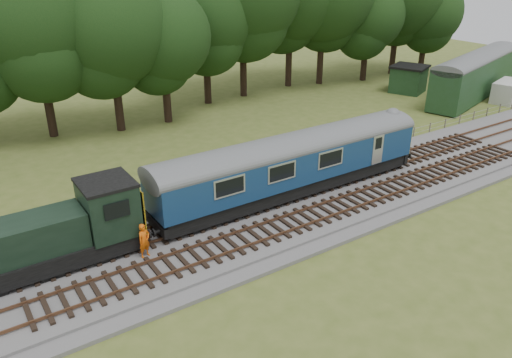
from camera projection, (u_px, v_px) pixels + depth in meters
ground at (317, 203)px, 30.38m from camera, size 120.00×120.00×0.00m
ballast at (317, 201)px, 30.31m from camera, size 70.00×7.00×0.35m
track_north at (303, 189)px, 31.27m from camera, size 67.20×2.40×0.21m
track_south at (335, 207)px, 29.00m from camera, size 67.20×2.40×0.21m
fence at (274, 178)px, 33.78m from camera, size 64.00×0.12×1.00m
tree_line at (166, 114)px, 47.02m from camera, size 70.00×8.00×18.00m
dmu_railcar at (292, 160)px, 29.87m from camera, size 18.05×2.86×3.88m
shunter_loco at (53, 236)px, 23.11m from camera, size 8.91×2.60×3.38m
worker at (144, 241)px, 24.12m from camera, size 0.76×0.62×1.79m
parked_coach at (476, 73)px, 51.58m from camera, size 17.85×7.85×4.52m
shed at (408, 79)px, 53.76m from camera, size 4.58×4.58×2.87m
caravan at (507, 91)px, 50.62m from camera, size 4.63×3.14×2.07m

